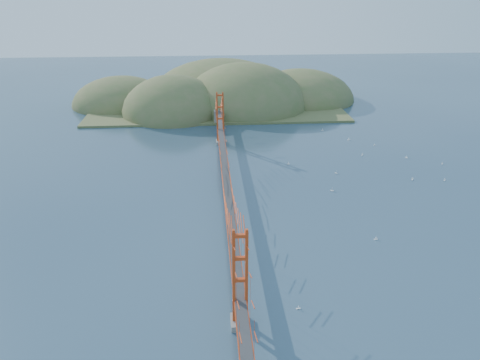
{
  "coord_description": "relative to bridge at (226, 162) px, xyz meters",
  "views": [
    {
      "loc": [
        -2.92,
        -69.78,
        34.26
      ],
      "look_at": [
        2.18,
        0.0,
        3.94
      ],
      "focal_mm": 35.0,
      "sensor_mm": 36.0,
      "label": 1
    }
  ],
  "objects": [
    {
      "name": "sailboat_extra_0",
      "position": [
        6.73,
        -28.06,
        -6.87
      ],
      "size": [
        0.5,
        0.42,
        0.58
      ],
      "color": "white",
      "rests_on": "ground"
    },
    {
      "name": "bridge",
      "position": [
        0.0,
        0.0,
        0.0
      ],
      "size": [
        2.2,
        94.4,
        12.0
      ],
      "color": "gray",
      "rests_on": "ground"
    },
    {
      "name": "sailboat_15",
      "position": [
        38.05,
        17.84,
        -6.85
      ],
      "size": [
        0.64,
        0.64,
        0.7
      ],
      "color": "white",
      "rests_on": "ground"
    },
    {
      "name": "sailboat_8",
      "position": [
        29.4,
        20.0,
        -6.86
      ],
      "size": [
        0.6,
        0.6,
        0.63
      ],
      "color": "white",
      "rests_on": "ground"
    },
    {
      "name": "sailboat_3",
      "position": [
        13.06,
        15.96,
        -6.87
      ],
      "size": [
        0.53,
        0.43,
        0.62
      ],
      "color": "white",
      "rests_on": "ground"
    },
    {
      "name": "ground",
      "position": [
        0.0,
        -0.18,
        -7.01
      ],
      "size": [
        320.0,
        320.0,
        0.0
      ],
      "primitive_type": "plane",
      "color": "#2F495F",
      "rests_on": "ground"
    },
    {
      "name": "sailboat_2",
      "position": [
        20.58,
        -13.87,
        -6.87
      ],
      "size": [
        0.5,
        0.41,
        0.59
      ],
      "color": "white",
      "rests_on": "ground"
    },
    {
      "name": "sailboat_12",
      "position": [
        25.07,
        37.53,
        -6.86
      ],
      "size": [
        0.56,
        0.46,
        0.64
      ],
      "color": "white",
      "rests_on": "ground"
    },
    {
      "name": "sailboat_9",
      "position": [
        43.79,
        13.88,
        -6.87
      ],
      "size": [
        0.5,
        0.5,
        0.56
      ],
      "color": "white",
      "rests_on": "ground"
    },
    {
      "name": "sailboat_1",
      "position": [
        18.55,
        2.86,
        -6.85
      ],
      "size": [
        0.68,
        0.68,
        0.72
      ],
      "color": "white",
      "rests_on": "ground"
    },
    {
      "name": "sailboat_7",
      "position": [
        29.47,
        30.07,
        -6.86
      ],
      "size": [
        0.6,
        0.5,
        0.69
      ],
      "color": "white",
      "rests_on": "ground"
    },
    {
      "name": "sailboat_14",
      "position": [
        34.57,
        6.59,
        -6.86
      ],
      "size": [
        0.63,
        0.63,
        0.68
      ],
      "color": "white",
      "rests_on": "ground"
    },
    {
      "name": "sailboat_16",
      "position": [
        21.34,
        10.67,
        -6.86
      ],
      "size": [
        0.6,
        0.6,
        0.65
      ],
      "color": "white",
      "rests_on": "ground"
    },
    {
      "name": "sailboat_4",
      "position": [
        40.34,
        5.81,
        -6.87
      ],
      "size": [
        0.58,
        0.58,
        0.61
      ],
      "color": "white",
      "rests_on": "ground"
    },
    {
      "name": "sailboat_17",
      "position": [
        34.13,
        25.98,
        -6.87
      ],
      "size": [
        0.49,
        0.44,
        0.56
      ],
      "color": "white",
      "rests_on": "ground"
    },
    {
      "name": "far_headlands",
      "position": [
        2.21,
        68.33,
        -7.01
      ],
      "size": [
        84.0,
        58.0,
        25.0
      ],
      "color": "olive",
      "rests_on": "ground"
    }
  ]
}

